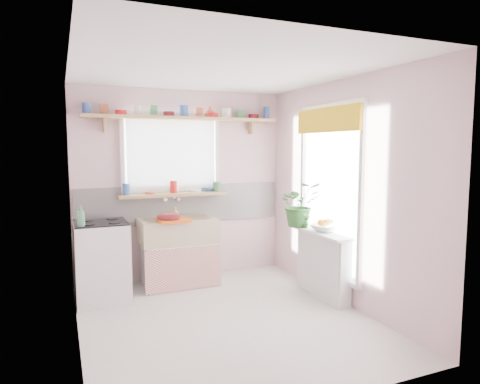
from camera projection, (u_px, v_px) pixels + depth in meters
name	position (u px, v px, depth m)	size (l,w,h in m)	color
room	(250.00, 178.00, 5.26)	(3.20, 3.20, 3.20)	silver
sink_unit	(178.00, 251.00, 5.44)	(0.95, 0.65, 1.11)	white
cooker	(102.00, 261.00, 4.85)	(0.58, 0.58, 0.93)	white
radiator_ledge	(323.00, 263.00, 5.01)	(0.22, 0.95, 0.78)	white
windowsill	(174.00, 195.00, 5.54)	(1.40, 0.22, 0.04)	tan
pine_shelf	(184.00, 118.00, 5.49)	(2.52, 0.24, 0.04)	tan
shelf_crockery	(183.00, 112.00, 5.47)	(2.47, 0.11, 0.12)	#3359A5
sill_crockery	(174.00, 189.00, 5.53)	(1.35, 0.11, 0.12)	#3359A5
dish_tray	(174.00, 220.00, 5.18)	(0.38, 0.28, 0.04)	orange
colander	(169.00, 217.00, 5.15)	(0.28, 0.28, 0.13)	#5E1016
jade_plant	(299.00, 204.00, 5.27)	(0.50, 0.43, 0.55)	#2A5F26
fruit_bowl	(325.00, 228.00, 4.98)	(0.33, 0.33, 0.08)	silver
herb_pot	(305.00, 219.00, 5.16)	(0.12, 0.08, 0.24)	#2D702E
soap_bottle_sink	(175.00, 214.00, 5.22)	(0.08, 0.08, 0.17)	#DFE767
sill_cup	(175.00, 189.00, 5.60)	(0.11, 0.11, 0.09)	beige
sill_bowl	(208.00, 189.00, 5.78)	(0.17, 0.17, 0.05)	#3157A2
shelf_vase	(210.00, 112.00, 5.68)	(0.14, 0.14, 0.15)	#9D4930
cooker_bottle	(81.00, 216.00, 4.51)	(0.09, 0.09, 0.23)	#468C5F
fruit	(326.00, 223.00, 4.98)	(0.20, 0.14, 0.10)	orange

